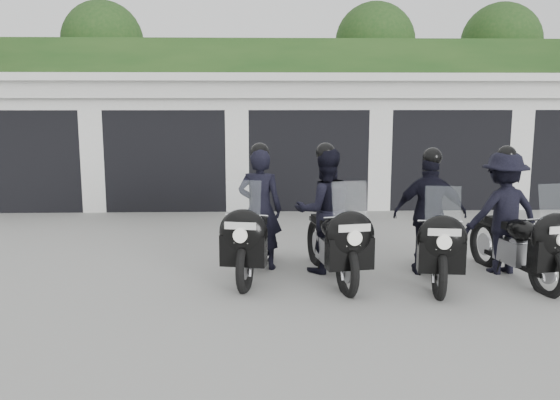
{
  "coord_description": "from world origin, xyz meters",
  "views": [
    {
      "loc": [
        -1.04,
        -7.34,
        2.42
      ],
      "look_at": [
        -0.78,
        0.73,
        1.05
      ],
      "focal_mm": 38.0,
      "sensor_mm": 36.0,
      "label": 1
    }
  ],
  "objects_px": {
    "police_bike_a": "(256,222)",
    "police_bike_d": "(510,220)",
    "police_bike_b": "(328,219)",
    "police_bike_c": "(431,222)"
  },
  "relations": [
    {
      "from": "police_bike_a",
      "to": "police_bike_d",
      "type": "bearing_deg",
      "value": 7.96
    },
    {
      "from": "police_bike_b",
      "to": "police_bike_d",
      "type": "bearing_deg",
      "value": -12.65
    },
    {
      "from": "police_bike_a",
      "to": "police_bike_c",
      "type": "distance_m",
      "value": 2.4
    },
    {
      "from": "police_bike_a",
      "to": "police_bike_d",
      "type": "height_order",
      "value": "police_bike_a"
    },
    {
      "from": "police_bike_b",
      "to": "police_bike_c",
      "type": "relative_size",
      "value": 1.03
    },
    {
      "from": "police_bike_c",
      "to": "police_bike_d",
      "type": "relative_size",
      "value": 0.99
    },
    {
      "from": "police_bike_c",
      "to": "police_bike_d",
      "type": "xyz_separation_m",
      "value": [
        1.1,
        0.05,
        0.01
      ]
    },
    {
      "from": "police_bike_c",
      "to": "police_bike_b",
      "type": "bearing_deg",
      "value": -178.34
    },
    {
      "from": "police_bike_c",
      "to": "police_bike_d",
      "type": "height_order",
      "value": "police_bike_d"
    },
    {
      "from": "police_bike_b",
      "to": "police_bike_d",
      "type": "distance_m",
      "value": 2.49
    }
  ]
}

